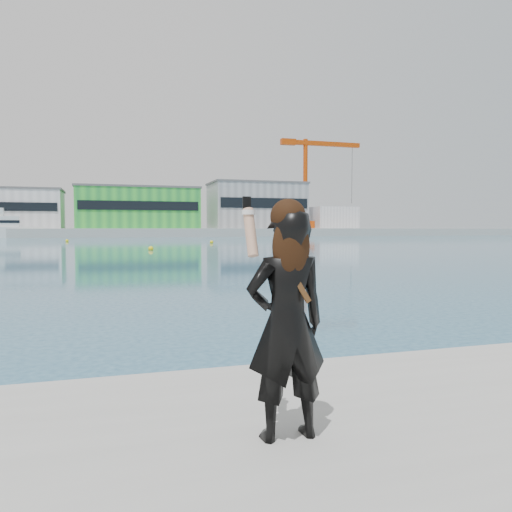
% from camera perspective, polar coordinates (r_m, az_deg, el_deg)
% --- Properties ---
extents(ground, '(500.00, 500.00, 0.00)m').
position_cam_1_polar(ground, '(4.50, -10.75, -26.34)').
color(ground, navy).
rests_on(ground, ground).
extents(far_quay, '(320.00, 40.00, 2.00)m').
position_cam_1_polar(far_quay, '(133.90, -16.82, 2.62)').
color(far_quay, '#9E9E99').
rests_on(far_quay, ground).
extents(warehouse_white, '(24.48, 15.35, 9.50)m').
position_cam_1_polar(warehouse_white, '(133.71, -26.37, 4.89)').
color(warehouse_white, silver).
rests_on(warehouse_white, far_quay).
extents(warehouse_green, '(30.60, 16.36, 10.50)m').
position_cam_1_polar(warehouse_green, '(132.24, -13.38, 5.38)').
color(warehouse_green, green).
rests_on(warehouse_green, far_quay).
extents(warehouse_grey_right, '(25.50, 15.35, 12.50)m').
position_cam_1_polar(warehouse_grey_right, '(138.06, 0.05, 5.79)').
color(warehouse_grey_right, gray).
rests_on(warehouse_grey_right, far_quay).
extents(ancillary_shed, '(12.00, 10.00, 6.00)m').
position_cam_1_polar(ancillary_shed, '(144.14, 8.70, 4.35)').
color(ancillary_shed, silver).
rests_on(ancillary_shed, far_quay).
extents(dock_crane, '(23.00, 4.00, 24.00)m').
position_cam_1_polar(dock_crane, '(137.44, 6.13, 8.62)').
color(dock_crane, '#DC490C').
rests_on(dock_crane, far_quay).
extents(flagpole_right, '(1.28, 0.16, 8.00)m').
position_cam_1_polar(flagpole_right, '(126.98, -6.79, 5.21)').
color(flagpole_right, silver).
rests_on(flagpole_right, far_quay).
extents(buoy_near, '(0.50, 0.50, 0.50)m').
position_cam_1_polar(buoy_near, '(70.51, -5.10, 1.46)').
color(buoy_near, yellow).
rests_on(buoy_near, ground).
extents(buoy_far, '(0.50, 0.50, 0.50)m').
position_cam_1_polar(buoy_far, '(82.64, -20.78, 1.53)').
color(buoy_far, yellow).
rests_on(buoy_far, ground).
extents(buoy_extra, '(0.50, 0.50, 0.50)m').
position_cam_1_polar(buoy_extra, '(49.74, -11.93, 0.65)').
color(buoy_extra, yellow).
rests_on(buoy_extra, ground).
extents(woman, '(0.58, 0.39, 1.63)m').
position_cam_1_polar(woman, '(3.36, 3.52, -6.98)').
color(woman, black).
rests_on(woman, near_quay).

